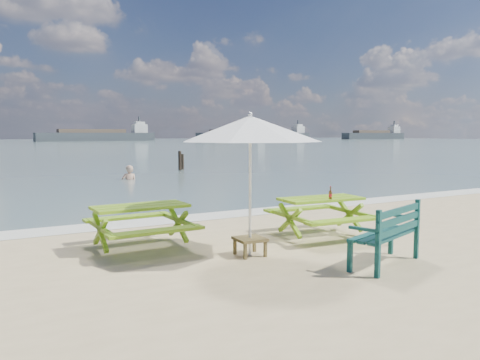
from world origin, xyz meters
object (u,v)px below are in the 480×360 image
picnic_table_left (141,228)px  side_table (250,246)px  park_bench (384,247)px  patio_umbrella (250,129)px  swimmer (129,186)px  beer_bottle (330,195)px  picnic_table_right (321,218)px

picnic_table_left → side_table: bearing=-43.0°
park_bench → patio_umbrella: (-1.47, 1.42, 1.73)m
swimmer → patio_umbrella: bearing=-97.7°
park_bench → side_table: size_ratio=3.27×
side_table → beer_bottle: (1.87, 0.29, 0.66)m
patio_umbrella → beer_bottle: (1.87, 0.29, -1.19)m
patio_umbrella → swimmer: patio_umbrella is taller
swimmer → park_bench: bearing=-91.2°
side_table → picnic_table_left: bearing=137.0°
side_table → patio_umbrella: size_ratio=0.20×
park_bench → beer_bottle: size_ratio=6.41×
picnic_table_left → swimmer: size_ratio=1.00×
beer_bottle → patio_umbrella: bearing=-171.1°
beer_bottle → picnic_table_left: bearing=163.0°
swimmer → side_table: bearing=-97.7°
picnic_table_left → swimmer: picnic_table_left is taller
swimmer → picnic_table_left: bearing=-104.8°
picnic_table_right → side_table: picnic_table_right is taller
park_bench → patio_umbrella: bearing=136.0°
park_bench → swimmer: 14.56m
picnic_table_left → patio_umbrella: patio_umbrella is taller
beer_bottle → side_table: bearing=-171.1°
side_table → patio_umbrella: (-0.00, 0.00, 1.85)m
picnic_table_right → side_table: size_ratio=3.94×
picnic_table_right → patio_umbrella: patio_umbrella is taller
picnic_table_left → swimmer: (3.14, 11.85, -0.63)m
park_bench → side_table: park_bench is taller
side_table → patio_umbrella: patio_umbrella is taller
side_table → swimmer: bearing=82.3°
picnic_table_right → patio_umbrella: 2.56m
picnic_table_left → side_table: 1.89m
picnic_table_left → beer_bottle: bearing=-17.0°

